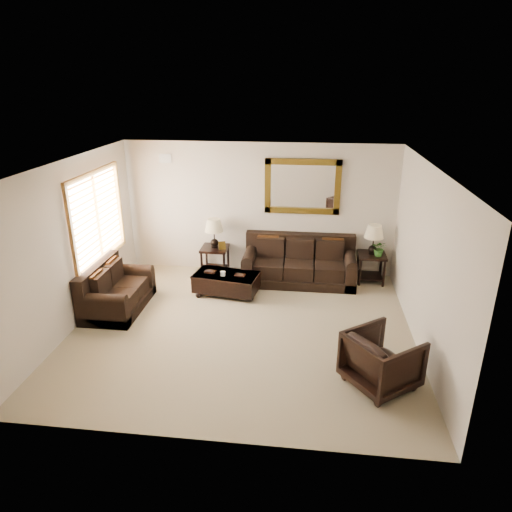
# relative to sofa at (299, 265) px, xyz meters

# --- Properties ---
(room) EXTENTS (5.51, 5.01, 2.71)m
(room) POSITION_rel_sofa_xyz_m (-0.87, -2.06, 1.02)
(room) COLOR gray
(room) RESTS_ON ground
(window) EXTENTS (0.07, 1.96, 1.66)m
(window) POSITION_rel_sofa_xyz_m (-3.56, -1.16, 1.22)
(window) COLOR white
(window) RESTS_ON room
(mirror) EXTENTS (1.50, 0.06, 1.10)m
(mirror) POSITION_rel_sofa_xyz_m (-0.00, 0.41, 1.52)
(mirror) COLOR #432E0D
(mirror) RESTS_ON room
(air_vent) EXTENTS (0.25, 0.02, 0.18)m
(air_vent) POSITION_rel_sofa_xyz_m (-2.77, 0.42, 2.02)
(air_vent) COLOR #999999
(air_vent) RESTS_ON room
(sofa) EXTENTS (2.22, 0.96, 0.91)m
(sofa) POSITION_rel_sofa_xyz_m (0.00, 0.00, 0.00)
(sofa) COLOR black
(sofa) RESTS_ON room
(loveseat) EXTENTS (0.88, 1.48, 0.83)m
(loveseat) POSITION_rel_sofa_xyz_m (-3.21, -1.60, -0.02)
(loveseat) COLOR black
(loveseat) RESTS_ON room
(end_table_left) EXTENTS (0.55, 0.55, 1.20)m
(end_table_left) POSITION_rel_sofa_xyz_m (-1.75, 0.12, 0.45)
(end_table_left) COLOR black
(end_table_left) RESTS_ON room
(end_table_right) EXTENTS (0.54, 0.54, 1.20)m
(end_table_right) POSITION_rel_sofa_xyz_m (1.43, 0.13, 0.45)
(end_table_right) COLOR black
(end_table_right) RESTS_ON room
(coffee_table) EXTENTS (1.29, 0.84, 0.51)m
(coffee_table) POSITION_rel_sofa_xyz_m (-1.35, -0.78, -0.08)
(coffee_table) COLOR black
(coffee_table) RESTS_ON room
(armchair) EXTENTS (1.10, 1.11, 0.84)m
(armchair) POSITION_rel_sofa_xyz_m (1.19, -3.28, 0.09)
(armchair) COLOR black
(armchair) RESTS_ON floor
(potted_plant) EXTENTS (0.38, 0.40, 0.25)m
(potted_plant) POSITION_rel_sofa_xyz_m (1.55, 0.03, 0.39)
(potted_plant) COLOR #2C5C1F
(potted_plant) RESTS_ON end_table_right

